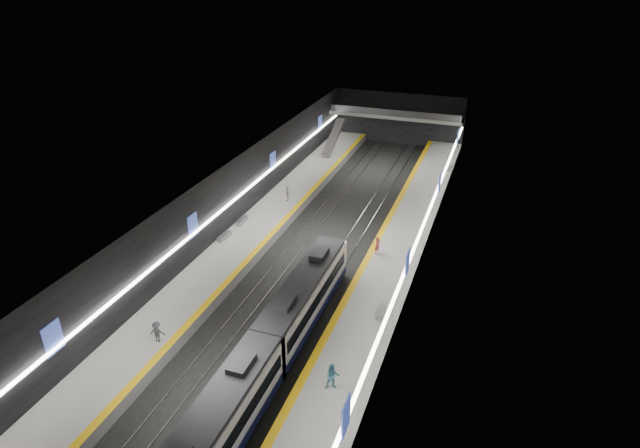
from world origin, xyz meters
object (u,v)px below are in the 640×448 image
at_px(passenger_left_b, 157,332).
at_px(passenger_left_a, 288,193).
at_px(passenger_right_a, 377,245).
at_px(bench_left_near, 224,236).
at_px(bench_left_far, 242,221).
at_px(escalator, 334,138).
at_px(bench_right_far, 449,168).
at_px(train, 266,353).
at_px(passenger_right_b, 332,377).
at_px(bench_right_near, 381,311).

bearing_deg(passenger_left_b, passenger_left_a, -100.17).
height_order(passenger_right_a, passenger_left_a, passenger_left_a).
bearing_deg(bench_left_near, bench_left_far, 93.53).
height_order(bench_left_near, passenger_right_a, passenger_right_a).
relative_size(passenger_right_a, passenger_left_b, 1.04).
bearing_deg(escalator, bench_left_far, -94.07).
relative_size(escalator, bench_right_far, 4.66).
height_order(bench_left_far, passenger_left_b, passenger_left_b).
bearing_deg(escalator, passenger_left_a, -88.17).
height_order(train, passenger_right_b, train).
distance_m(bench_left_far, passenger_right_b, 26.08).
relative_size(bench_right_near, passenger_right_b, 0.88).
xyz_separation_m(bench_right_far, passenger_right_a, (-3.58, -25.09, 0.68)).
bearing_deg(passenger_right_a, passenger_left_b, 168.48).
distance_m(bench_left_far, bench_right_near, 20.91).
bearing_deg(bench_left_far, passenger_right_a, -6.74).
relative_size(escalator, bench_right_near, 4.64).
distance_m(escalator, passenger_right_a, 30.51).
bearing_deg(bench_left_near, passenger_right_b, -39.32).
bearing_deg(bench_right_near, passenger_left_a, 126.20).
xyz_separation_m(bench_right_far, passenger_right_b, (-2.04, -43.46, 0.77)).
bearing_deg(bench_right_near, train, -129.68).
height_order(bench_right_near, passenger_right_b, passenger_right_b).
relative_size(bench_left_far, passenger_right_b, 0.98).
bearing_deg(passenger_left_a, passenger_right_a, 44.57).
bearing_deg(passenger_right_b, bench_right_far, 62.47).
relative_size(bench_left_near, passenger_left_a, 1.07).
distance_m(escalator, bench_right_far, 17.24).
xyz_separation_m(train, passenger_left_b, (-8.74, -0.17, -0.34)).
relative_size(passenger_left_a, passenger_left_b, 1.06).
xyz_separation_m(bench_left_far, bench_right_near, (17.90, -10.82, -0.02)).
bearing_deg(passenger_right_a, bench_left_near, 120.53).
relative_size(train, passenger_right_b, 14.96).
xyz_separation_m(bench_right_far, passenger_left_a, (-16.40, -16.55, 0.70)).
relative_size(bench_right_near, passenger_right_a, 0.97).
bearing_deg(escalator, train, -77.56).
xyz_separation_m(escalator, passenger_left_b, (1.26, -45.49, -1.04)).
distance_m(train, passenger_left_a, 28.10).
bearing_deg(passenger_left_b, bench_right_near, -160.67).
distance_m(train, bench_left_far, 22.84).
bearing_deg(passenger_left_a, bench_right_near, 29.24).
relative_size(escalator, passenger_right_b, 4.07).
bearing_deg(bench_right_near, bench_left_far, 144.04).
bearing_deg(passenger_left_a, bench_left_near, -24.86).
bearing_deg(passenger_right_b, passenger_left_a, 93.24).
relative_size(bench_left_far, passenger_left_a, 1.06).
xyz_separation_m(bench_left_far, bench_right_far, (18.84, 23.52, -0.03)).
height_order(escalator, bench_left_near, escalator).
distance_m(escalator, bench_right_near, 40.03).
height_order(bench_left_far, bench_right_near, bench_left_far).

